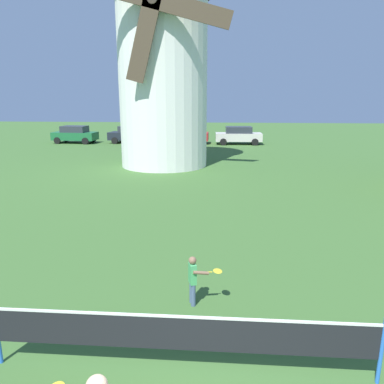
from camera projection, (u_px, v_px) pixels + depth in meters
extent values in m
cylinder|color=white|center=(163.00, 86.00, 22.14)|extent=(5.21, 5.21, 9.55)
cylinder|color=#382D23|center=(153.00, 0.00, 18.39)|extent=(0.50, 0.60, 0.50)
cylinder|color=blue|center=(382.00, 351.00, 5.44)|extent=(0.06, 0.06, 1.10)
cube|color=black|center=(182.00, 334.00, 5.62)|extent=(5.81, 0.01, 0.55)
cube|color=white|center=(182.00, 317.00, 5.55)|extent=(5.81, 0.02, 0.04)
cylinder|color=slate|center=(192.00, 292.00, 7.71)|extent=(0.09, 0.09, 0.47)
cylinder|color=slate|center=(193.00, 295.00, 7.57)|extent=(0.09, 0.09, 0.47)
cube|color=#4CB266|center=(193.00, 273.00, 7.53)|extent=(0.19, 0.26, 0.42)
sphere|color=#89664C|center=(193.00, 260.00, 7.46)|extent=(0.16, 0.16, 0.16)
cylinder|color=#89664C|center=(191.00, 271.00, 7.68)|extent=(0.07, 0.07, 0.32)
cylinder|color=#89664C|center=(201.00, 273.00, 7.42)|extent=(0.33, 0.16, 0.12)
cylinder|color=yellow|center=(207.00, 272.00, 7.45)|extent=(0.22, 0.09, 0.04)
ellipsoid|color=yellow|center=(218.00, 271.00, 7.50)|extent=(0.24, 0.28, 0.03)
cube|color=#1E6638|center=(75.00, 136.00, 34.25)|extent=(4.03, 1.96, 0.70)
cube|color=#2D333D|center=(75.00, 129.00, 34.09)|extent=(2.29, 1.64, 0.56)
cylinder|color=black|center=(93.00, 139.00, 34.97)|extent=(0.61, 0.22, 0.60)
cylinder|color=black|center=(85.00, 141.00, 33.34)|extent=(0.61, 0.22, 0.60)
cylinder|color=black|center=(66.00, 139.00, 35.33)|extent=(0.61, 0.22, 0.60)
cylinder|color=black|center=(57.00, 141.00, 33.70)|extent=(0.61, 0.22, 0.60)
cube|color=#1E232D|center=(134.00, 136.00, 34.14)|extent=(4.63, 2.16, 0.70)
cube|color=#2D333D|center=(134.00, 129.00, 33.98)|extent=(2.65, 1.75, 0.56)
cylinder|color=black|center=(153.00, 139.00, 34.77)|extent=(0.62, 0.24, 0.60)
cylinder|color=black|center=(147.00, 141.00, 33.15)|extent=(0.62, 0.24, 0.60)
cylinder|color=black|center=(122.00, 139.00, 35.30)|extent=(0.62, 0.24, 0.60)
cylinder|color=black|center=(115.00, 141.00, 33.68)|extent=(0.62, 0.24, 0.60)
cube|color=red|center=(187.00, 136.00, 33.92)|extent=(3.91, 1.77, 0.70)
cube|color=#2D333D|center=(187.00, 129.00, 33.76)|extent=(2.20, 1.53, 0.56)
cylinder|color=black|center=(202.00, 139.00, 34.71)|extent=(0.60, 0.19, 0.60)
cylinder|color=black|center=(201.00, 141.00, 33.07)|extent=(0.60, 0.19, 0.60)
cylinder|color=black|center=(174.00, 139.00, 34.94)|extent=(0.60, 0.19, 0.60)
cylinder|color=black|center=(171.00, 141.00, 33.30)|extent=(0.60, 0.19, 0.60)
cube|color=silver|center=(238.00, 137.00, 33.39)|extent=(4.12, 1.84, 0.70)
cube|color=#2D333D|center=(239.00, 130.00, 33.23)|extent=(2.33, 1.58, 0.56)
cylinder|color=black|center=(253.00, 140.00, 34.24)|extent=(0.61, 0.20, 0.60)
cylinder|color=black|center=(255.00, 142.00, 32.60)|extent=(0.61, 0.20, 0.60)
cylinder|color=black|center=(223.00, 140.00, 34.35)|extent=(0.61, 0.20, 0.60)
cylinder|color=black|center=(223.00, 142.00, 32.70)|extent=(0.61, 0.20, 0.60)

